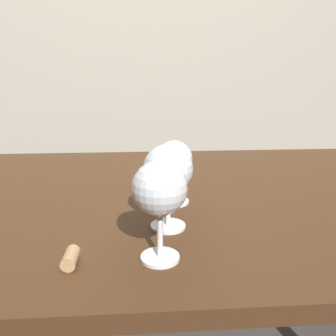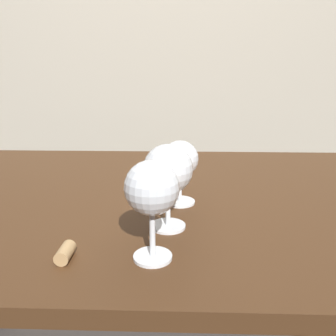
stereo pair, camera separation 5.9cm
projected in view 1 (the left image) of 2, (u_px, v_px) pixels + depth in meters
name	position (u px, v px, depth m)	size (l,w,h in m)	color
back_wall	(148.00, 10.00, 1.81)	(5.00, 0.08, 2.60)	#B2A893
dining_table	(160.00, 221.00, 0.83)	(1.48, 0.85, 0.70)	#472B16
wine_glass_chardonnay	(160.00, 190.00, 0.48)	(0.08, 0.08, 0.15)	white
wine_glass_merlot	(168.00, 171.00, 0.59)	(0.09, 0.09, 0.15)	white
wine_glass_amber	(174.00, 160.00, 0.71)	(0.08, 0.08, 0.14)	white
cork	(71.00, 258.00, 0.49)	(0.02, 0.02, 0.04)	tan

